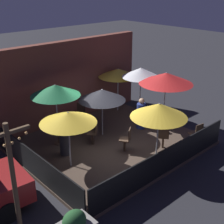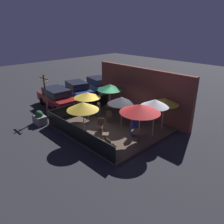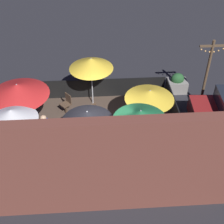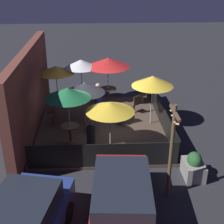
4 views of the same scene
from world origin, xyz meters
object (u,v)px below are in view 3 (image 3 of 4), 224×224
patio_umbrella_3 (12,115)px  dining_table_0 (138,150)px  patio_umbrella_1 (18,90)px  patio_chair_4 (40,96)px  light_post (207,70)px  patio_umbrella_0 (140,116)px  patio_chair_0 (94,114)px  patio_umbrella_4 (87,116)px  planter_box (177,84)px  patio_chair_1 (109,133)px  dining_table_1 (25,122)px  patio_chair_2 (89,175)px  patron_1 (45,131)px  patio_umbrella_2 (12,148)px  patron_0 (143,134)px  patio_chair_3 (67,103)px  patio_umbrella_6 (91,63)px  patio_umbrella_5 (150,95)px

patio_umbrella_3 → dining_table_0: (-4.27, 0.37, -1.57)m
patio_umbrella_1 → dining_table_0: bearing=157.6°
patio_chair_4 → light_post: light_post is taller
patio_umbrella_3 → dining_table_0: patio_umbrella_3 is taller
patio_umbrella_0 → patio_chair_4: 5.69m
patio_umbrella_0 → patio_chair_0: (1.55, -2.24, -1.70)m
patio_umbrella_4 → planter_box: patio_umbrella_4 is taller
patio_chair_1 → light_post: light_post is taller
dining_table_1 → patio_chair_2: bearing=132.6°
patron_1 → planter_box: size_ratio=1.38×
patio_umbrella_2 → patron_0: patio_umbrella_2 is taller
patron_0 → patron_1: (3.76, -0.35, 0.08)m
patio_chair_0 → patio_chair_1: patio_chair_1 is taller
patio_chair_1 → patio_chair_3: 2.68m
patio_umbrella_2 → patio_chair_4: size_ratio=2.35×
patio_chair_4 → patron_0: patron_0 is taller
patio_chair_1 → patio_umbrella_6: bearing=148.7°
planter_box → light_post: bearing=129.1°
patio_chair_0 → patio_chair_3: (1.18, -0.80, 0.01)m
patio_umbrella_6 → patio_chair_1: size_ratio=2.46×
patio_umbrella_4 → dining_table_0: bearing=161.3°
patio_chair_0 → light_post: (-4.95, -1.17, 1.20)m
patio_umbrella_1 → patio_chair_2: size_ratio=2.68×
patio_umbrella_0 → patio_chair_3: (2.73, -3.05, -1.69)m
patio_chair_0 → patio_chair_1: 1.36m
patio_umbrella_1 → patio_chair_1: (-3.32, 0.76, -1.68)m
patio_umbrella_5 → patio_chair_3: size_ratio=2.13×
patio_umbrella_5 → patio_chair_0: size_ratio=2.15×
patio_chair_4 → light_post: (-7.36, 0.29, 1.23)m
patio_umbrella_5 → patio_chair_0: (2.15, -0.59, -1.32)m
patio_umbrella_5 → patio_chair_1: (1.58, 0.65, -1.31)m
dining_table_0 → dining_table_1: (4.30, -1.77, 0.02)m
patio_umbrella_4 → patio_chair_0: (-0.22, -1.64, -1.25)m
patio_umbrella_0 → patio_chair_3: 4.43m
patio_umbrella_4 → patio_umbrella_0: bearing=161.3°
patio_chair_4 → patron_1: (-0.51, 2.49, 0.13)m
patio_chair_2 → patron_1: bearing=99.2°
patio_umbrella_1 → planter_box: bearing=-158.0°
patio_umbrella_1 → patio_umbrella_6: size_ratio=1.05×
patio_chair_4 → dining_table_0: bearing=56.9°
patron_0 → patio_umbrella_5: bearing=-23.3°
patio_umbrella_3 → light_post: size_ratio=0.74×
patio_chair_4 → patio_umbrella_5: bearing=75.8°
patio_chair_3 → patio_umbrella_1: bearing=0.0°
patio_umbrella_2 → patio_chair_4: (-0.13, -4.63, -1.44)m
patio_umbrella_6 → patio_chair_4: 2.87m
patio_umbrella_0 → patio_chair_4: bearing=-43.1°
patio_chair_2 → light_post: light_post is taller
patio_umbrella_3 → patio_chair_1: 3.73m
dining_table_0 → dining_table_1: 4.65m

